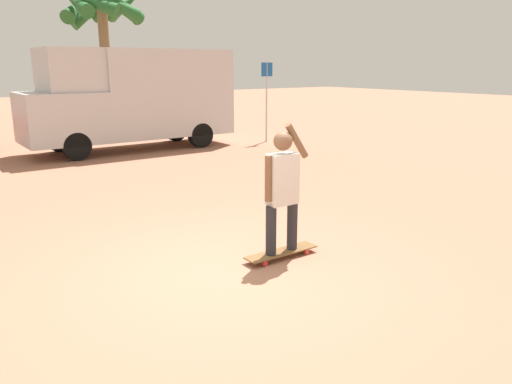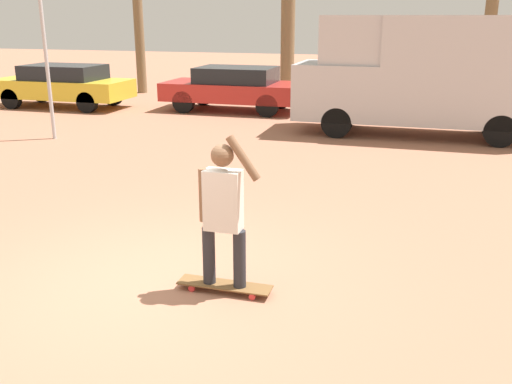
{
  "view_description": "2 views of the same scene",
  "coord_description": "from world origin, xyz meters",
  "px_view_note": "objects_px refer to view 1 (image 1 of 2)",
  "views": [
    {
      "loc": [
        -3.03,
        -4.86,
        2.49
      ],
      "look_at": [
        0.74,
        0.37,
        0.85
      ],
      "focal_mm": 35.0,
      "sensor_mm": 36.0,
      "label": 1
    },
    {
      "loc": [
        2.85,
        -5.44,
        2.96
      ],
      "look_at": [
        1.01,
        0.87,
        0.92
      ],
      "focal_mm": 40.0,
      "sensor_mm": 36.0,
      "label": 2
    }
  ],
  "objects_px": {
    "person_skateboarder": "(282,185)",
    "camper_van": "(134,96)",
    "skateboard": "(281,252)",
    "palm_tree_near_van": "(102,12)",
    "street_sign": "(267,92)"
  },
  "relations": [
    {
      "from": "person_skateboarder",
      "to": "camper_van",
      "type": "xyz_separation_m",
      "value": [
        1.99,
        9.62,
        0.6
      ]
    },
    {
      "from": "skateboard",
      "to": "camper_van",
      "type": "xyz_separation_m",
      "value": [
        1.99,
        9.62,
        1.53
      ]
    },
    {
      "from": "skateboard",
      "to": "palm_tree_near_van",
      "type": "bearing_deg",
      "value": 77.05
    },
    {
      "from": "camper_van",
      "to": "palm_tree_near_van",
      "type": "relative_size",
      "value": 1.06
    },
    {
      "from": "skateboard",
      "to": "camper_van",
      "type": "distance_m",
      "value": 9.94
    },
    {
      "from": "street_sign",
      "to": "person_skateboarder",
      "type": "bearing_deg",
      "value": -125.86
    },
    {
      "from": "palm_tree_near_van",
      "to": "street_sign",
      "type": "bearing_deg",
      "value": -77.27
    },
    {
      "from": "skateboard",
      "to": "camper_van",
      "type": "bearing_deg",
      "value": 78.31
    },
    {
      "from": "skateboard",
      "to": "camper_van",
      "type": "relative_size",
      "value": 0.17
    },
    {
      "from": "camper_van",
      "to": "street_sign",
      "type": "xyz_separation_m",
      "value": [
        4.17,
        -1.09,
        0.05
      ]
    },
    {
      "from": "palm_tree_near_van",
      "to": "street_sign",
      "type": "height_order",
      "value": "palm_tree_near_van"
    },
    {
      "from": "person_skateboarder",
      "to": "camper_van",
      "type": "relative_size",
      "value": 0.28
    },
    {
      "from": "palm_tree_near_van",
      "to": "person_skateboarder",
      "type": "bearing_deg",
      "value": -102.96
    },
    {
      "from": "person_skateboarder",
      "to": "camper_van",
      "type": "bearing_deg",
      "value": 78.3
    },
    {
      "from": "skateboard",
      "to": "palm_tree_near_van",
      "type": "relative_size",
      "value": 0.18
    }
  ]
}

